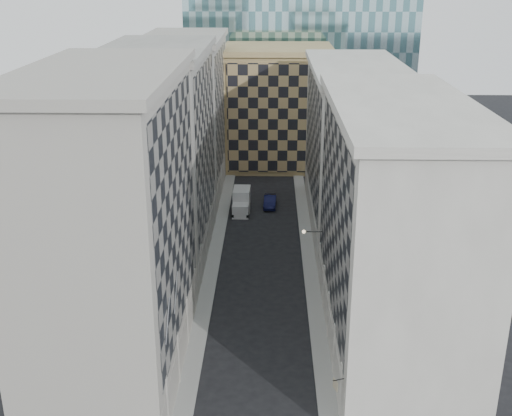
# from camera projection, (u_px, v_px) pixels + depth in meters

# --- Properties ---
(sidewalk_west) EXTENTS (1.50, 100.00, 0.15)m
(sidewalk_west) POSITION_uv_depth(u_px,v_px,m) (213.00, 261.00, 69.96)
(sidewalk_west) COLOR gray
(sidewalk_west) RESTS_ON ground
(sidewalk_east) EXTENTS (1.50, 100.00, 0.15)m
(sidewalk_east) POSITION_uv_depth(u_px,v_px,m) (309.00, 262.00, 69.74)
(sidewalk_east) COLOR gray
(sidewalk_east) RESTS_ON ground
(bldg_left_a) EXTENTS (10.80, 22.80, 23.70)m
(bldg_left_a) POSITION_uv_depth(u_px,v_px,m) (113.00, 227.00, 48.17)
(bldg_left_a) COLOR #A29A91
(bldg_left_a) RESTS_ON ground
(bldg_left_b) EXTENTS (10.80, 22.80, 22.70)m
(bldg_left_b) POSITION_uv_depth(u_px,v_px,m) (161.00, 154.00, 68.95)
(bldg_left_b) COLOR gray
(bldg_left_b) RESTS_ON ground
(bldg_left_c) EXTENTS (10.80, 22.80, 21.70)m
(bldg_left_c) POSITION_uv_depth(u_px,v_px,m) (187.00, 115.00, 89.72)
(bldg_left_c) COLOR #A29A91
(bldg_left_c) RESTS_ON ground
(bldg_right_a) EXTENTS (10.80, 26.80, 20.70)m
(bldg_right_a) POSITION_uv_depth(u_px,v_px,m) (393.00, 228.00, 51.98)
(bldg_right_a) COLOR #B9B5AA
(bldg_right_a) RESTS_ON ground
(bldg_right_b) EXTENTS (10.80, 28.80, 19.70)m
(bldg_right_b) POSITION_uv_depth(u_px,v_px,m) (353.00, 147.00, 77.42)
(bldg_right_b) COLOR #B9B5AA
(bldg_right_b) RESTS_ON ground
(tan_block) EXTENTS (16.80, 14.80, 18.80)m
(tan_block) POSITION_uv_depth(u_px,v_px,m) (278.00, 107.00, 102.00)
(tan_block) COLOR tan
(tan_block) RESTS_ON ground
(flagpoles_left) EXTENTS (0.10, 6.33, 2.33)m
(flagpoles_left) POSITION_uv_depth(u_px,v_px,m) (172.00, 306.00, 44.73)
(flagpoles_left) COLOR gray
(flagpoles_left) RESTS_ON ground
(bracket_lamp) EXTENTS (1.98, 0.36, 0.36)m
(bracket_lamp) POSITION_uv_depth(u_px,v_px,m) (306.00, 232.00, 61.99)
(bracket_lamp) COLOR black
(bracket_lamp) RESTS_ON ground
(box_truck) EXTENTS (2.30, 5.43, 2.95)m
(box_truck) POSITION_uv_depth(u_px,v_px,m) (241.00, 202.00, 84.14)
(box_truck) COLOR silver
(box_truck) RESTS_ON ground
(dark_car) EXTENTS (1.80, 4.67, 1.52)m
(dark_car) POSITION_uv_depth(u_px,v_px,m) (270.00, 201.00, 86.04)
(dark_car) COLOR #0E1135
(dark_car) RESTS_ON ground
(shop_sign) EXTENTS (0.79, 0.69, 0.79)m
(shop_sign) POSITION_uv_depth(u_px,v_px,m) (336.00, 384.00, 43.14)
(shop_sign) COLOR black
(shop_sign) RESTS_ON ground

